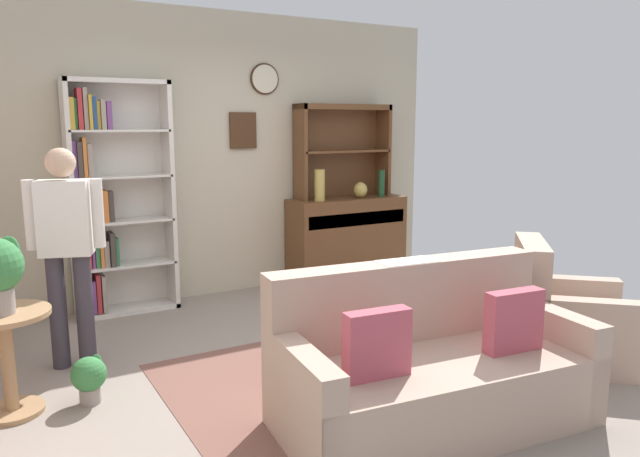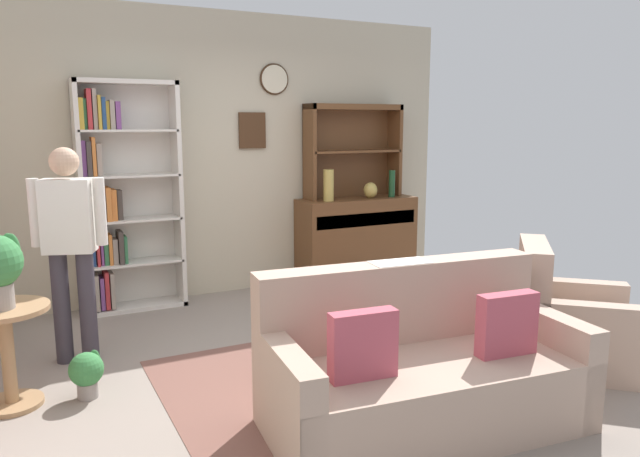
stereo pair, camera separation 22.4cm
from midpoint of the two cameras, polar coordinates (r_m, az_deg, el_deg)
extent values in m
cube|color=gray|center=(4.52, 1.48, -12.59)|extent=(5.40, 4.60, 0.02)
cube|color=#BCB299|center=(6.13, -8.05, 6.88)|extent=(5.00, 0.06, 2.80)
cylinder|color=beige|center=(6.30, -3.32, 13.97)|extent=(0.28, 0.03, 0.28)
torus|color=#382314|center=(6.30, -3.32, 13.97)|extent=(0.31, 0.02, 0.31)
cube|color=#422816|center=(6.18, -5.40, 9.25)|extent=(0.28, 0.03, 0.36)
cube|color=brown|center=(4.37, 5.78, -13.25)|extent=(2.77, 1.76, 0.01)
cube|color=silver|center=(5.67, -20.72, 2.52)|extent=(0.04, 0.30, 2.10)
cube|color=silver|center=(5.82, -12.28, 3.12)|extent=(0.04, 0.30, 2.10)
cube|color=silver|center=(5.70, -16.97, 13.16)|extent=(0.90, 0.30, 0.04)
cube|color=silver|center=(5.94, -15.95, -7.08)|extent=(0.90, 0.30, 0.04)
cube|color=silver|center=(5.87, -16.70, 2.98)|extent=(0.90, 0.01, 2.10)
cube|color=silver|center=(5.83, -16.15, -3.09)|extent=(0.86, 0.30, 0.02)
cube|color=#337247|center=(5.82, -19.82, -6.03)|extent=(0.03, 0.22, 0.25)
cube|color=gray|center=(5.81, -19.46, -5.64)|extent=(0.04, 0.23, 0.33)
cube|color=#723F7F|center=(5.82, -18.99, -5.77)|extent=(0.04, 0.19, 0.29)
cube|color=#B22D33|center=(5.82, -18.59, -5.49)|extent=(0.04, 0.20, 0.34)
cube|color=gray|center=(5.83, -18.14, -5.52)|extent=(0.04, 0.22, 0.33)
cube|color=silver|center=(5.75, -16.34, 0.83)|extent=(0.86, 0.30, 0.02)
cube|color=#3F3833|center=(5.72, -20.04, -2.01)|extent=(0.04, 0.13, 0.28)
cube|color=#284C8C|center=(5.72, -19.67, -1.83)|extent=(0.02, 0.11, 0.31)
cube|color=#B22D33|center=(5.74, -19.30, -2.21)|extent=(0.03, 0.17, 0.23)
cube|color=#723F7F|center=(5.73, -19.00, -1.67)|extent=(0.02, 0.13, 0.33)
cube|color=#337247|center=(5.74, -18.63, -1.95)|extent=(0.04, 0.13, 0.27)
cube|color=#CC7233|center=(5.75, -18.27, -1.87)|extent=(0.03, 0.16, 0.28)
cube|color=gray|center=(5.76, -17.85, -2.06)|extent=(0.04, 0.14, 0.23)
cube|color=#3F3833|center=(5.76, -17.39, -1.68)|extent=(0.04, 0.20, 0.30)
cube|color=#337247|center=(5.77, -16.97, -1.89)|extent=(0.03, 0.15, 0.25)
cube|color=silver|center=(5.71, -16.54, 4.84)|extent=(0.86, 0.30, 0.02)
cube|color=#CC7233|center=(5.66, -20.29, 1.86)|extent=(0.03, 0.12, 0.25)
cube|color=#337247|center=(5.66, -19.95, 1.79)|extent=(0.03, 0.13, 0.23)
cube|color=#337247|center=(5.67, -19.59, 1.84)|extent=(0.03, 0.15, 0.24)
cube|color=#CC7233|center=(5.67, -19.18, 2.26)|extent=(0.04, 0.18, 0.32)
cube|color=#284C8C|center=(5.68, -18.79, 1.97)|extent=(0.02, 0.13, 0.25)
cube|color=#CC7233|center=(5.68, -18.45, 2.24)|extent=(0.04, 0.22, 0.30)
cube|color=#CC7233|center=(5.69, -17.98, 2.17)|extent=(0.04, 0.18, 0.28)
cube|color=#3F3833|center=(5.70, -17.45, 2.16)|extent=(0.04, 0.12, 0.27)
cube|color=silver|center=(5.69, -16.75, 8.89)|extent=(0.86, 0.30, 0.02)
cube|color=#723F7F|center=(5.62, -20.51, 6.24)|extent=(0.04, 0.13, 0.31)
cube|color=#3F3833|center=(5.62, -20.05, 6.23)|extent=(0.04, 0.17, 0.30)
cube|color=#CC7233|center=(5.63, -19.65, 6.44)|extent=(0.03, 0.17, 0.34)
cube|color=gray|center=(5.64, -19.18, 6.19)|extent=(0.04, 0.12, 0.28)
cube|color=gold|center=(5.61, -20.76, 10.14)|extent=(0.04, 0.22, 0.27)
cube|color=#337247|center=(5.61, -20.39, 10.13)|extent=(0.03, 0.13, 0.26)
cube|color=#B22D33|center=(5.62, -20.04, 10.58)|extent=(0.04, 0.18, 0.35)
cube|color=gray|center=(5.63, -19.58, 10.63)|extent=(0.03, 0.16, 0.35)
cube|color=gold|center=(5.63, -19.21, 10.35)|extent=(0.03, 0.21, 0.29)
cube|color=#284C8C|center=(5.64, -18.81, 10.30)|extent=(0.03, 0.13, 0.28)
cube|color=gold|center=(5.64, -18.47, 10.14)|extent=(0.03, 0.11, 0.24)
cube|color=gray|center=(5.65, -18.09, 10.22)|extent=(0.04, 0.15, 0.25)
cube|color=#723F7F|center=(5.65, -17.60, 10.18)|extent=(0.04, 0.15, 0.24)
cube|color=brown|center=(6.59, 4.45, -0.64)|extent=(1.30, 0.45, 0.82)
cube|color=brown|center=(6.26, 0.51, -5.51)|extent=(0.06, 0.06, 0.10)
cube|color=brown|center=(6.88, 9.44, -4.22)|extent=(0.06, 0.06, 0.10)
cube|color=brown|center=(6.56, -0.90, -4.78)|extent=(0.06, 0.06, 0.10)
cube|color=brown|center=(7.15, 7.78, -3.62)|extent=(0.06, 0.06, 0.10)
cube|color=#492C18|center=(6.37, 5.50, 0.85)|extent=(1.20, 0.01, 0.14)
cube|color=brown|center=(6.30, 0.02, 7.24)|extent=(0.04, 0.26, 1.00)
cube|color=brown|center=(6.84, 8.02, 7.36)|extent=(0.04, 0.26, 1.00)
cube|color=brown|center=(6.55, 4.24, 11.43)|extent=(1.10, 0.26, 0.06)
cube|color=brown|center=(6.55, 4.19, 7.32)|extent=(1.06, 0.26, 0.02)
cube|color=brown|center=(6.66, 3.63, 7.37)|extent=(1.10, 0.01, 1.00)
cylinder|color=tan|center=(6.25, 1.84, 4.12)|extent=(0.11, 0.11, 0.33)
ellipsoid|color=tan|center=(6.53, 5.79, 3.63)|extent=(0.15, 0.15, 0.17)
cylinder|color=#194223|center=(6.65, 7.79, 4.24)|extent=(0.07, 0.07, 0.29)
cube|color=tan|center=(3.62, 11.73, -15.01)|extent=(1.88, 1.03, 0.42)
cube|color=tan|center=(3.71, 9.26, -6.81)|extent=(1.81, 0.39, 0.48)
cube|color=tan|center=(3.24, -1.19, -16.13)|extent=(0.23, 0.86, 0.60)
cube|color=tan|center=(4.06, 21.88, -11.29)|extent=(0.23, 0.86, 0.60)
cube|color=#B74C5B|center=(3.16, 6.17, -10.95)|extent=(0.37, 0.14, 0.36)
cube|color=#B74C5B|center=(3.64, 19.03, -8.59)|extent=(0.37, 0.14, 0.36)
cube|color=white|center=(3.65, 9.37, -3.17)|extent=(0.38, 0.22, 0.00)
cube|color=tan|center=(4.79, 24.22, -9.48)|extent=(1.08, 1.08, 0.40)
cube|color=tan|center=(4.63, 20.94, -4.24)|extent=(0.64, 0.67, 0.48)
cube|color=tan|center=(4.48, 24.86, -9.85)|extent=(0.67, 0.63, 0.55)
cube|color=tan|center=(5.05, 23.78, -7.55)|extent=(0.67, 0.63, 0.55)
cylinder|color=#A87F56|center=(4.05, -26.44, -6.89)|extent=(0.52, 0.52, 0.03)
cylinder|color=#A87F56|center=(4.15, -26.09, -11.10)|extent=(0.08, 0.08, 0.61)
cylinder|color=#A87F56|center=(4.26, -25.78, -14.73)|extent=(0.36, 0.36, 0.03)
ellipsoid|color=#387F42|center=(4.00, -25.77, -2.05)|extent=(0.10, 0.06, 0.23)
ellipsoid|color=#387F42|center=(4.02, -26.01, -2.00)|extent=(0.10, 0.06, 0.23)
cylinder|color=gray|center=(4.18, -19.72, -14.24)|extent=(0.13, 0.13, 0.10)
sphere|color=#387F42|center=(4.13, -19.83, -12.47)|extent=(0.22, 0.22, 0.22)
ellipsoid|color=#387F42|center=(4.16, -19.07, -11.84)|extent=(0.06, 0.04, 0.15)
ellipsoid|color=#387F42|center=(4.17, -19.18, -11.81)|extent=(0.06, 0.04, 0.15)
cylinder|color=#38333D|center=(4.70, -22.05, -7.00)|extent=(0.15, 0.15, 0.82)
cylinder|color=#38333D|center=(4.66, -19.90, -7.01)|extent=(0.15, 0.15, 0.82)
cube|color=silver|center=(4.54, -21.51, 1.12)|extent=(0.39, 0.30, 0.52)
sphere|color=tan|center=(4.50, -21.82, 5.91)|extent=(0.26, 0.26, 0.20)
cylinder|color=silver|center=(4.59, -24.19, 1.37)|extent=(0.10, 0.10, 0.48)
cylinder|color=silver|center=(4.48, -18.80, 1.53)|extent=(0.10, 0.10, 0.48)
cube|color=brown|center=(4.35, 4.66, -7.71)|extent=(0.80, 0.50, 0.03)
cube|color=brown|center=(4.07, 1.73, -12.12)|extent=(0.05, 0.05, 0.39)
cube|color=brown|center=(4.45, 10.27, -10.30)|extent=(0.05, 0.05, 0.39)
cube|color=brown|center=(4.43, -1.04, -10.21)|extent=(0.05, 0.05, 0.39)
cube|color=brown|center=(4.78, 7.05, -8.74)|extent=(0.05, 0.05, 0.39)
cube|color=#284C8C|center=(4.33, 4.80, -7.39)|extent=(0.20, 0.16, 0.03)
cube|color=#3F3833|center=(4.32, 4.88, -7.12)|extent=(0.21, 0.12, 0.02)
cube|color=gray|center=(4.32, 4.84, -6.83)|extent=(0.20, 0.11, 0.02)
camera|label=1|loc=(0.11, -88.56, 0.25)|focal=33.73mm
camera|label=2|loc=(0.11, 91.44, -0.25)|focal=33.73mm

